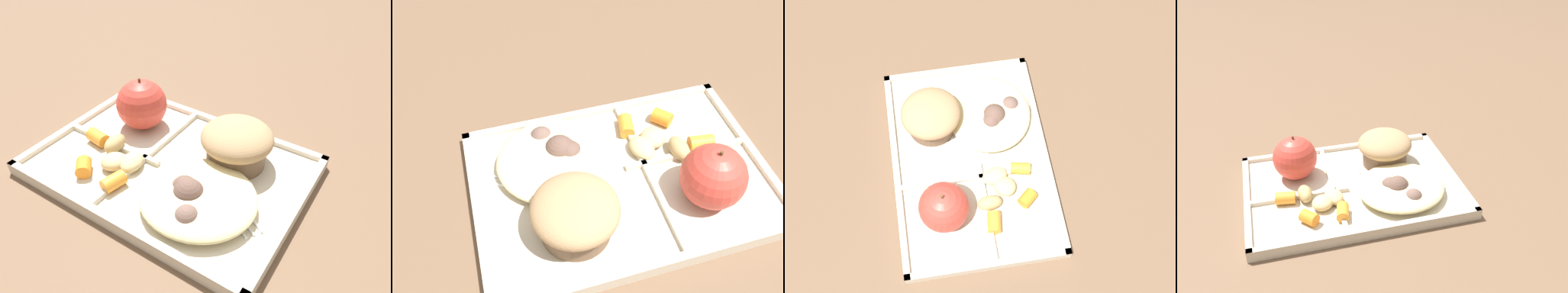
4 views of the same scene
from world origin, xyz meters
TOP-DOWN VIEW (x-y plane):
  - ground at (0.00, 0.00)m, footprint 6.00×6.00m
  - lunch_tray at (-0.00, -0.00)m, footprint 0.35×0.24m
  - green_apple at (-0.09, 0.05)m, footprint 0.07×0.07m
  - bran_muffin at (0.07, 0.05)m, footprint 0.09×0.09m
  - carrot_slice_center at (-0.03, -0.07)m, footprint 0.02×0.03m
  - carrot_slice_tilted at (-0.08, -0.07)m, footprint 0.03×0.03m
  - carrot_slice_small at (-0.11, -0.02)m, footprint 0.03×0.02m
  - potato_chunk_small at (-0.04, -0.03)m, footprint 0.04×0.04m
  - potato_chunk_golden at (-0.06, -0.04)m, footprint 0.05×0.05m
  - potato_chunk_corner at (-0.08, -0.02)m, footprint 0.02×0.04m
  - egg_noodle_pile at (0.07, -0.04)m, footprint 0.14×0.13m
  - meatball_center at (0.05, -0.04)m, footprint 0.03×0.03m
  - meatball_back at (0.08, -0.08)m, footprint 0.03×0.03m
  - meatball_side at (0.06, -0.05)m, footprint 0.04×0.04m
  - plastic_fork at (0.09, -0.01)m, footprint 0.14×0.10m

SIDE VIEW (x-z plane):
  - ground at x=0.00m, z-range 0.00..0.00m
  - lunch_tray at x=0.00m, z-range 0.00..0.02m
  - plastic_fork at x=0.09m, z-range 0.01..0.01m
  - potato_chunk_small at x=-0.04m, z-range 0.01..0.03m
  - carrot_slice_center at x=-0.03m, z-range 0.01..0.03m
  - potato_chunk_golden at x=-0.06m, z-range 0.01..0.03m
  - carrot_slice_tilted at x=-0.08m, z-range 0.01..0.03m
  - carrot_slice_small at x=-0.11m, z-range 0.01..0.03m
  - potato_chunk_corner at x=-0.08m, z-range 0.01..0.03m
  - egg_noodle_pile at x=0.07m, z-range 0.01..0.04m
  - meatball_back at x=0.08m, z-range 0.01..0.04m
  - meatball_center at x=0.05m, z-range 0.01..0.04m
  - meatball_side at x=0.06m, z-range 0.01..0.05m
  - bran_muffin at x=0.07m, z-range 0.01..0.07m
  - green_apple at x=-0.09m, z-range 0.01..0.09m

